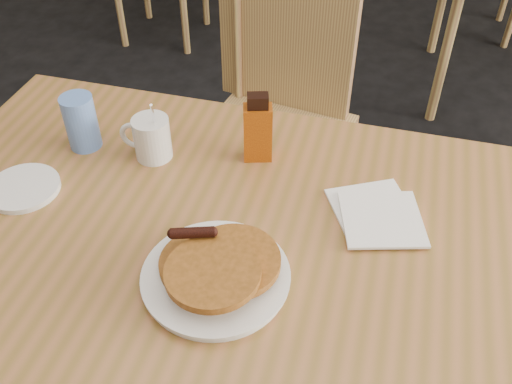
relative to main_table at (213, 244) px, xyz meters
The scene contains 8 objects.
main_table is the anchor object (origin of this frame).
chair_main_far 0.78m from the main_table, 91.71° to the left, with size 0.50×0.51×0.96m.
pancake_plate 0.14m from the main_table, 69.37° to the right, with size 0.26×0.26×0.08m.
coffee_mug 0.28m from the main_table, 135.28° to the left, with size 0.11×0.08×0.15m.
syrup_bottle 0.26m from the main_table, 81.54° to the left, with size 0.07×0.05×0.16m.
napkin_stack 0.32m from the main_table, 19.41° to the left, with size 0.21×0.22×0.01m.
blue_tumbler 0.41m from the main_table, 151.65° to the left, with size 0.07×0.07×0.12m, color #5881D0.
side_saucer 0.41m from the main_table, behind, with size 0.15×0.15×0.01m, color white.
Camera 1 is at (0.18, -0.68, 1.53)m, focal length 40.00 mm.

